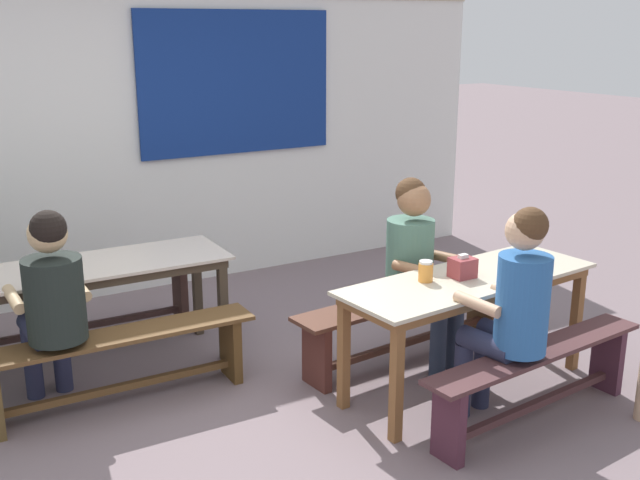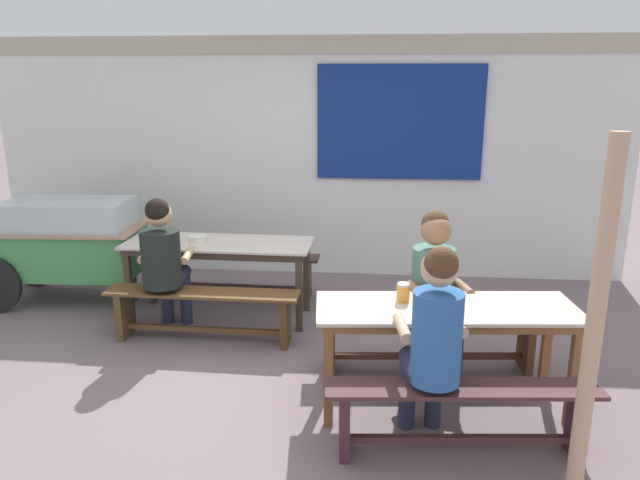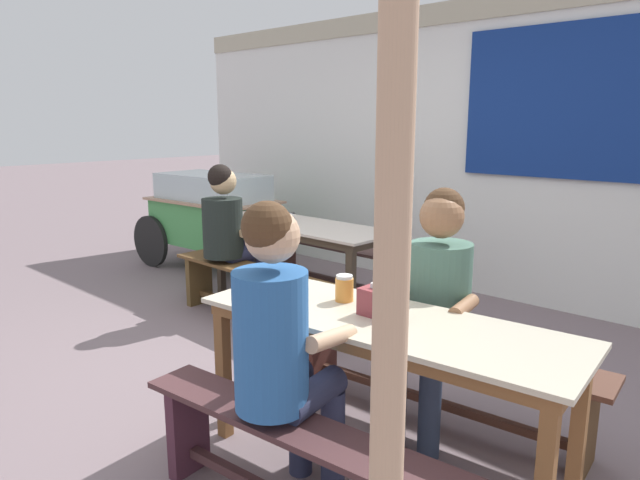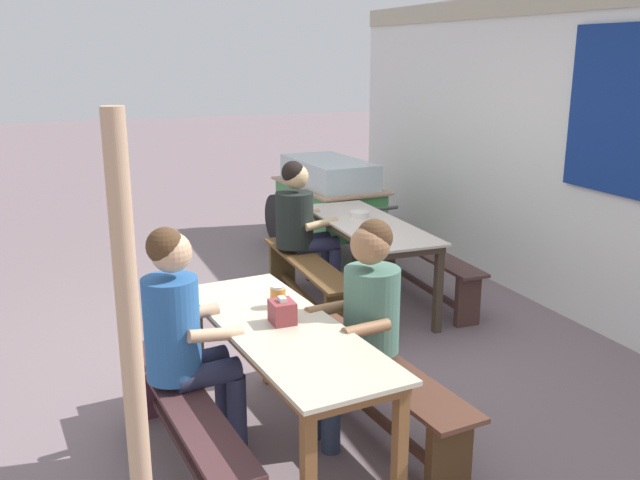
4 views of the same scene
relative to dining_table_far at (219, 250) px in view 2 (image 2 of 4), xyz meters
The scene contains 16 objects.
ground_plane 1.39m from the dining_table_far, 56.10° to the right, with size 40.00×40.00×0.00m, color slate.
backdrop_wall 1.83m from the dining_table_far, 65.13° to the left, with size 7.32×0.23×2.72m.
dining_table_far is the anchor object (origin of this frame).
dining_table_near 2.46m from the dining_table_far, 36.68° to the right, with size 1.82×0.77×0.76m.
bench_far_back 0.67m from the dining_table_far, 88.96° to the left, with size 1.79×0.29×0.47m.
bench_far_front 0.67m from the dining_table_far, 91.04° to the right, with size 1.71×0.32×0.47m.
bench_near_back 2.16m from the dining_table_far, 25.31° to the right, with size 1.82×0.47×0.47m.
bench_near_front 2.90m from the dining_table_far, 45.08° to the right, with size 1.68×0.40×0.47m.
food_cart 1.71m from the dining_table_far, 169.39° to the left, with size 1.87×0.91×1.07m.
person_left_back_turned 0.61m from the dining_table_far, 126.56° to the right, with size 0.47×0.59×1.29m.
person_near_front 2.71m from the dining_table_far, 47.15° to the right, with size 0.45×0.53×1.34m.
person_right_near_table 2.18m from the dining_table_far, 26.60° to the right, with size 0.49×0.58×1.30m.
tissue_box 2.42m from the dining_table_far, 37.06° to the right, with size 0.15×0.13×0.15m.
condiment_jar 2.19m from the dining_table_far, 39.75° to the right, with size 0.09×0.09×0.13m.
soup_bowl 0.23m from the dining_table_far, behind, with size 0.18×0.18×0.05m, color silver.
wooden_support_post 3.53m from the dining_table_far, 41.77° to the right, with size 0.09×0.09×2.01m, color tan.
Camera 2 is at (0.80, -4.29, 2.25)m, focal length 33.13 mm.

